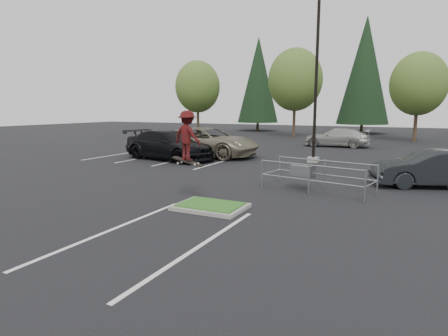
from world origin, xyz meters
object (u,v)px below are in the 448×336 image
at_px(skateboarder, 188,136).
at_px(cart_corral, 306,172).
at_px(conif_b, 365,70).
at_px(car_l_black, 168,145).
at_px(car_r_charc, 432,169).
at_px(car_l_tan, 207,142).
at_px(light_pole, 316,84).
at_px(car_far_silver, 337,137).
at_px(conif_a, 258,80).
at_px(decid_c, 418,86).
at_px(decid_a, 198,88).
at_px(decid_b, 295,82).

bearing_deg(skateboarder, cart_corral, -121.02).
xyz_separation_m(conif_b, car_l_black, (-8.00, -31.36, -6.93)).
xyz_separation_m(skateboarder, car_r_charc, (7.70, 6.41, -1.51)).
xyz_separation_m(car_l_tan, car_r_charc, (13.00, -4.50, -0.22)).
xyz_separation_m(light_pole, car_far_silver, (-0.39, 10.00, -3.79)).
relative_size(conif_a, conif_b, 0.90).
xyz_separation_m(decid_c, conif_b, (-5.99, 10.67, 2.59)).
xyz_separation_m(decid_a, decid_c, (24.00, -0.20, -0.33)).
relative_size(car_l_black, car_far_silver, 1.19).
height_order(light_pole, car_l_tan, light_pole).
bearing_deg(conif_b, car_r_charc, -79.02).
bearing_deg(light_pole, car_l_black, -161.40).
height_order(light_pole, decid_c, light_pole).
distance_m(light_pole, car_far_silver, 10.70).
xyz_separation_m(decid_b, car_l_tan, (-0.49, -19.03, -5.07)).
distance_m(skateboarder, car_l_tan, 12.20).
relative_size(light_pole, skateboarder, 5.34).
distance_m(decid_c, car_r_charc, 23.28).
xyz_separation_m(conif_b, car_far_silver, (0.11, -18.50, -7.07)).
distance_m(conif_a, car_far_silver, 23.73).
xyz_separation_m(light_pole, decid_c, (5.49, 17.83, 0.69)).
bearing_deg(car_l_tan, decid_b, -0.75).
relative_size(decid_c, conif_b, 0.58).
bearing_deg(conif_b, cart_corral, -86.79).
bearing_deg(car_l_tan, car_l_black, 148.28).
relative_size(decid_c, conif_a, 0.64).
distance_m(decid_b, cart_corral, 28.14).
bearing_deg(car_l_black, decid_a, 36.47).
bearing_deg(decid_c, conif_a, 153.04).
xyz_separation_m(conif_b, car_l_tan, (-6.50, -29.00, -6.87)).
distance_m(decid_b, conif_b, 11.78).
xyz_separation_m(light_pole, conif_a, (-14.50, 28.00, 2.54)).
relative_size(skateboarder, car_far_silver, 0.36).
distance_m(decid_b, conif_a, 12.43).
bearing_deg(light_pole, decid_b, 109.35).
relative_size(decid_c, car_l_black, 1.32).
bearing_deg(conif_b, skateboarder, -91.72).
distance_m(light_pole, car_l_black, 9.68).
bearing_deg(skateboarder, light_pole, -86.72).
relative_size(decid_c, cart_corral, 1.92).
bearing_deg(car_r_charc, conif_b, 170.29).
distance_m(conif_b, car_far_silver, 19.81).
bearing_deg(car_far_silver, car_l_black, -33.20).
distance_m(cart_corral, car_l_black, 11.24).
bearing_deg(car_r_charc, car_l_black, -119.09).
relative_size(conif_a, skateboarder, 6.86).
height_order(skateboarder, car_l_tan, skateboarder).
distance_m(light_pole, skateboarder, 11.76).
height_order(decid_a, car_l_tan, decid_a).
relative_size(decid_b, car_l_tan, 1.38).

